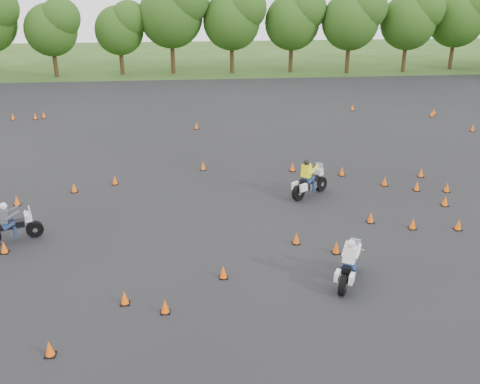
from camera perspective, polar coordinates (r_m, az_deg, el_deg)
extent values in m
plane|color=#2D5119|center=(19.50, 1.16, -7.70)|extent=(140.00, 140.00, 0.00)
plane|color=black|center=(24.85, -0.45, -0.82)|extent=(62.00, 62.00, 0.00)
cone|color=#FF5B0A|center=(42.13, -23.07, 7.40)|extent=(0.26, 0.26, 0.45)
cone|color=#FF5B0A|center=(26.84, -17.29, 0.44)|extent=(0.26, 0.26, 0.45)
cone|color=#FF5B0A|center=(17.62, -12.22, -10.96)|extent=(0.26, 0.26, 0.45)
cone|color=#FF5B0A|center=(17.00, -8.01, -11.99)|extent=(0.26, 0.26, 0.45)
cone|color=#FF5B0A|center=(20.44, 10.24, -5.86)|extent=(0.26, 0.26, 0.45)
cone|color=#FF5B0A|center=(23.17, 13.78, -2.66)|extent=(0.26, 0.26, 0.45)
cone|color=#FF5B0A|center=(27.32, -13.22, 1.26)|extent=(0.26, 0.26, 0.45)
cone|color=#FF5B0A|center=(42.11, 19.79, 7.86)|extent=(0.26, 0.26, 0.45)
cone|color=#FF5B0A|center=(36.53, -4.66, 7.06)|extent=(0.26, 0.26, 0.45)
cone|color=#FF5B0A|center=(27.20, 18.35, 0.60)|extent=(0.26, 0.26, 0.45)
cone|color=#FF5B0A|center=(41.65, -21.02, 7.55)|extent=(0.26, 0.26, 0.45)
cone|color=#FF5B0A|center=(39.07, 23.58, 6.27)|extent=(0.26, 0.26, 0.45)
cone|color=#FF5B0A|center=(25.85, 21.04, -0.91)|extent=(0.26, 0.26, 0.45)
cone|color=#FF5B0A|center=(28.28, 10.82, 2.18)|extent=(0.26, 0.26, 0.45)
cone|color=#FF5B0A|center=(23.08, 17.96, -3.24)|extent=(0.26, 0.26, 0.45)
cone|color=#FF5B0A|center=(16.09, -19.66, -15.46)|extent=(0.26, 0.26, 0.45)
cone|color=#FF5B0A|center=(27.39, 15.18, 1.11)|extent=(0.26, 0.26, 0.45)
cone|color=#FF5B0A|center=(27.53, 21.20, 0.46)|extent=(0.26, 0.26, 0.45)
cone|color=#FF5B0A|center=(42.50, 11.92, 8.81)|extent=(0.26, 0.26, 0.45)
cone|color=#FF5B0A|center=(18.58, -1.79, -8.53)|extent=(0.26, 0.26, 0.45)
cone|color=#FF5B0A|center=(21.99, -23.88, -5.43)|extent=(0.26, 0.26, 0.45)
cone|color=#FF5B0A|center=(29.14, 18.75, 1.97)|extent=(0.26, 0.26, 0.45)
cone|color=#FF5B0A|center=(23.63, 22.27, -3.25)|extent=(0.26, 0.26, 0.45)
cone|color=#FF5B0A|center=(41.83, -20.20, 7.72)|extent=(0.26, 0.26, 0.45)
cone|color=#FF5B0A|center=(26.21, -22.72, -0.85)|extent=(0.26, 0.26, 0.45)
cone|color=#FF5B0A|center=(28.55, 5.63, 2.67)|extent=(0.26, 0.26, 0.45)
cone|color=#FF5B0A|center=(20.90, 6.03, -4.94)|extent=(0.26, 0.26, 0.45)
cone|color=#FF5B0A|center=(42.78, 20.00, 8.04)|extent=(0.26, 0.26, 0.45)
cone|color=#FF5B0A|center=(28.66, -3.95, 2.80)|extent=(0.26, 0.26, 0.45)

